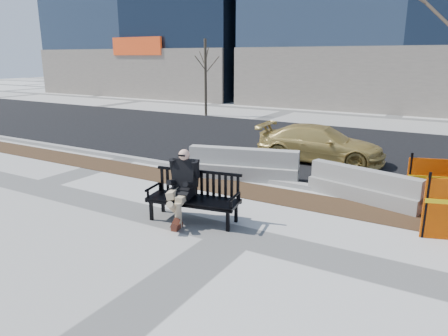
{
  "coord_description": "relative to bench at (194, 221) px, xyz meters",
  "views": [
    {
      "loc": [
        3.56,
        -6.56,
        3.39
      ],
      "look_at": [
        -0.74,
        0.8,
        1.08
      ],
      "focal_mm": 33.1,
      "sensor_mm": 36.0,
      "label": 1
    }
  ],
  "objects": [
    {
      "name": "jersey_barrier_left",
      "position": [
        -0.56,
        3.33,
        0.0
      ],
      "size": [
        3.19,
        1.42,
        0.9
      ],
      "primitive_type": null,
      "rotation": [
        0.0,
        0.0,
        0.26
      ],
      "color": "#A4A199",
      "rests_on": "ground"
    },
    {
      "name": "asphalt_street",
      "position": [
        1.14,
        8.6,
        0.0
      ],
      "size": [
        60.0,
        10.4,
        0.01
      ],
      "primitive_type": "cube",
      "color": "black",
      "rests_on": "ground"
    },
    {
      "name": "sedan",
      "position": [
        0.71,
        6.38,
        0.0
      ],
      "size": [
        4.23,
        1.92,
        1.2
      ],
      "primitive_type": "imported",
      "rotation": [
        0.0,
        0.0,
        1.63
      ],
      "color": "tan",
      "rests_on": "ground"
    },
    {
      "name": "mulch_strip",
      "position": [
        1.14,
        2.4,
        0.0
      ],
      "size": [
        40.0,
        1.2,
        0.02
      ],
      "primitive_type": "cube",
      "color": "#47301C",
      "rests_on": "ground"
    },
    {
      "name": "curb",
      "position": [
        1.14,
        3.35,
        0.06
      ],
      "size": [
        60.0,
        0.25,
        0.12
      ],
      "primitive_type": "cube",
      "color": "#9E9B93",
      "rests_on": "ground"
    },
    {
      "name": "ground",
      "position": [
        1.14,
        -0.2,
        0.0
      ],
      "size": [
        120.0,
        120.0,
        0.0
      ],
      "primitive_type": "plane",
      "color": "beige",
      "rests_on": "ground"
    },
    {
      "name": "bench",
      "position": [
        0.0,
        0.0,
        0.0
      ],
      "size": [
        2.09,
        1.06,
        1.06
      ],
      "primitive_type": null,
      "rotation": [
        0.0,
        0.0,
        0.18
      ],
      "color": "black",
      "rests_on": "ground"
    },
    {
      "name": "jersey_barrier_right",
      "position": [
        2.81,
        3.18,
        0.0
      ],
      "size": [
        2.81,
        1.21,
        0.79
      ],
      "primitive_type": null,
      "rotation": [
        0.0,
        0.0,
        -0.25
      ],
      "color": "gray",
      "rests_on": "ground"
    },
    {
      "name": "seated_man",
      "position": [
        -0.27,
        0.01,
        0.0
      ],
      "size": [
        0.83,
        1.18,
        1.51
      ],
      "primitive_type": null,
      "rotation": [
        0.0,
        0.0,
        0.18
      ],
      "color": "black",
      "rests_on": "ground"
    },
    {
      "name": "far_tree_left",
      "position": [
        -8.62,
        13.91,
        0.0
      ],
      "size": [
        1.93,
        1.93,
        4.73
      ],
      "primitive_type": null,
      "rotation": [
        0.0,
        0.0,
        0.11
      ],
      "color": "#473C2D",
      "rests_on": "ground"
    }
  ]
}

